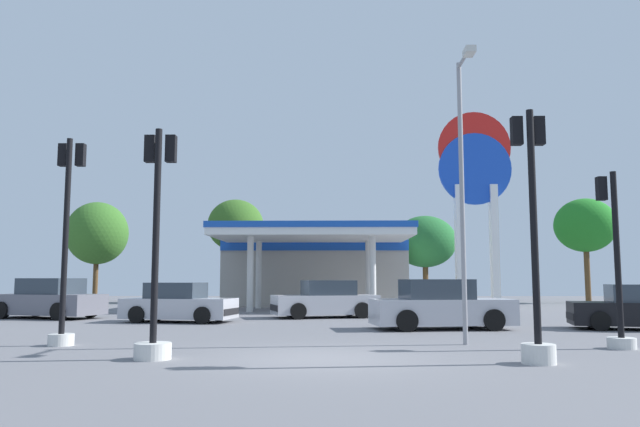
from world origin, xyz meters
TOP-DOWN VIEW (x-y plane):
  - ground_plane at (0.00, 0.00)m, footprint 90.00×90.00m
  - gas_station at (-0.85, 24.33)m, footprint 10.87×12.28m
  - station_pole_sign at (7.99, 20.41)m, footprint 3.95×0.56m
  - car_0 at (9.87, 7.18)m, footprint 4.26×2.51m
  - car_1 at (-5.58, 10.29)m, footprint 4.33×2.42m
  - car_2 at (-11.50, 12.40)m, footprint 4.90×3.15m
  - car_3 at (-0.12, 13.03)m, footprint 4.62×2.88m
  - car_4 at (3.63, 7.26)m, footprint 4.65×2.47m
  - traffic_signal_0 at (-6.42, 2.28)m, footprint 0.65×0.66m
  - traffic_signal_1 at (-3.47, -0.20)m, footprint 0.74×0.74m
  - traffic_signal_2 at (6.79, 1.85)m, footprint 0.64×0.67m
  - traffic_signal_3 at (4.06, -0.71)m, footprint 0.65×0.68m
  - tree_0 at (-16.19, 29.48)m, footprint 4.22×4.22m
  - tree_1 at (-6.45, 29.02)m, footprint 3.82×3.82m
  - tree_2 at (6.28, 27.47)m, footprint 4.10×4.10m
  - tree_3 at (17.29, 28.71)m, footprint 4.05×4.05m
  - corner_streetlamp at (3.41, 2.44)m, footprint 0.24×1.48m

SIDE VIEW (x-z plane):
  - ground_plane at x=0.00m, z-range 0.00..0.00m
  - car_0 at x=9.87m, z-range -0.07..1.36m
  - car_1 at x=-5.58m, z-range -0.07..1.40m
  - car_3 at x=-0.12m, z-range -0.07..1.47m
  - car_4 at x=3.63m, z-range -0.08..1.52m
  - car_2 at x=-11.50m, z-range -0.08..1.55m
  - traffic_signal_2 at x=6.79m, z-range -0.62..3.53m
  - traffic_signal_1 at x=-3.47m, z-range -0.74..3.97m
  - traffic_signal_3 at x=4.06m, z-range -0.62..4.32m
  - traffic_signal_0 at x=-6.42m, z-range -0.33..4.76m
  - gas_station at x=-0.85m, z-range 0.09..4.41m
  - tree_2 at x=6.28m, z-range 1.16..6.88m
  - corner_streetlamp at x=3.41m, z-range 0.71..7.85m
  - tree_0 at x=-16.19m, z-range 1.29..8.23m
  - tree_3 at x=17.29m, z-range 1.67..8.68m
  - tree_1 at x=-6.45m, z-range 1.74..8.78m
  - station_pole_sign at x=7.99m, z-range 1.37..12.11m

